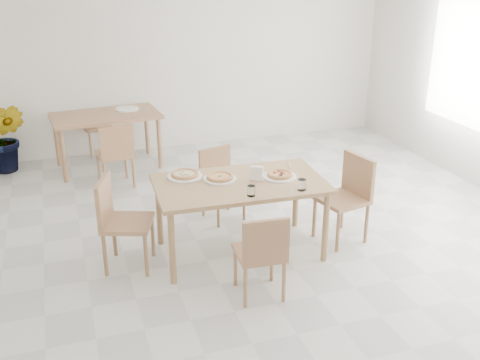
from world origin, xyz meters
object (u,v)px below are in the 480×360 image
object	(u,v)px
potted_plant	(6,138)
chair_south	(262,251)
second_table	(106,121)
chair_back_n	(94,122)
plate_margherita	(220,179)
napkin_holder	(257,174)
plate_pepperoni	(280,176)
chair_west	(118,217)
chair_east	(348,192)
pizza_pepperoni	(280,174)
pizza_margherita	(220,177)
pizza_mushroom	(185,174)
plate_empty	(127,109)
main_table	(240,189)
plate_mushroom	(185,176)
chair_back_s	(116,151)
chair_north	(220,178)
tumbler_a	(302,185)
tumbler_b	(251,191)

from	to	relation	value
potted_plant	chair_south	bearing A→B (deg)	-60.84
second_table	chair_back_n	size ratio (longest dim) A/B	1.86
plate_margherita	napkin_holder	distance (m)	0.36
chair_south	chair_back_n	xyz separation A→B (m)	(-1.00, 4.38, -0.00)
plate_pepperoni	napkin_holder	xyz separation A→B (m)	(-0.24, -0.01, 0.06)
chair_west	chair_back_n	size ratio (longest dim) A/B	1.12
chair_east	potted_plant	distance (m)	4.63
pizza_pepperoni	pizza_margherita	bearing A→B (deg)	168.19
pizza_mushroom	pizza_margherita	bearing A→B (deg)	-29.90
chair_back_n	plate_empty	distance (m)	0.77
chair_west	napkin_holder	world-z (taller)	napkin_holder
main_table	plate_mushroom	bearing A→B (deg)	151.02
pizza_pepperoni	second_table	xyz separation A→B (m)	(-1.37, 2.84, -0.12)
plate_mushroom	plate_margherita	bearing A→B (deg)	-29.90
pizza_margherita	chair_east	bearing A→B (deg)	-7.32
chair_back_s	chair_back_n	distance (m)	1.53
plate_margherita	chair_back_n	xyz separation A→B (m)	(-0.91, 3.44, -0.30)
chair_south	second_table	bearing A→B (deg)	-72.67
napkin_holder	chair_north	bearing A→B (deg)	124.39
plate_pepperoni	second_table	size ratio (longest dim) A/B	0.22
chair_north	second_table	bearing A→B (deg)	102.47
chair_north	plate_pepperoni	xyz separation A→B (m)	(0.35, -0.86, 0.30)
pizza_mushroom	second_table	bearing A→B (deg)	101.06
chair_south	pizza_pepperoni	distance (m)	1.00
chair_north	pizza_pepperoni	xyz separation A→B (m)	(0.35, -0.86, 0.33)
pizza_mushroom	pizza_pepperoni	xyz separation A→B (m)	(0.87, -0.29, 0.00)
tumbler_a	main_table	bearing A→B (deg)	142.72
chair_back_n	plate_empty	bearing A→B (deg)	-67.97
pizza_mushroom	chair_back_s	xyz separation A→B (m)	(-0.48, 1.75, -0.29)
main_table	plate_mushroom	world-z (taller)	plate_mushroom
pizza_pepperoni	tumbler_b	bearing A→B (deg)	-141.10
pizza_margherita	chair_back_s	distance (m)	2.09
pizza_mushroom	plate_mushroom	bearing A→B (deg)	153.43
chair_east	plate_empty	xyz separation A→B (m)	(-1.79, 3.05, 0.25)
chair_south	tumbler_b	bearing A→B (deg)	-94.77
chair_south	chair_west	size ratio (longest dim) A/B	0.90
pizza_mushroom	chair_back_n	xyz separation A→B (m)	(-0.61, 3.27, -0.32)
chair_east	main_table	bearing A→B (deg)	-105.38
pizza_pepperoni	napkin_holder	xyz separation A→B (m)	(-0.24, -0.01, 0.04)
plate_mushroom	napkin_holder	world-z (taller)	napkin_holder
second_table	potted_plant	bearing A→B (deg)	163.75
pizza_mushroom	second_table	distance (m)	2.60
tumbler_b	chair_back_n	xyz separation A→B (m)	(-1.07, 3.89, -0.34)
main_table	plate_pepperoni	distance (m)	0.41
chair_west	chair_north	bearing A→B (deg)	-38.53
pizza_mushroom	napkin_holder	size ratio (longest dim) A/B	2.42
plate_margherita	pizza_margherita	xyz separation A→B (m)	(0.00, 0.00, 0.02)
pizza_mushroom	pizza_pepperoni	bearing A→B (deg)	-18.59
chair_south	plate_pepperoni	world-z (taller)	chair_south
pizza_margherita	chair_north	bearing A→B (deg)	74.04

